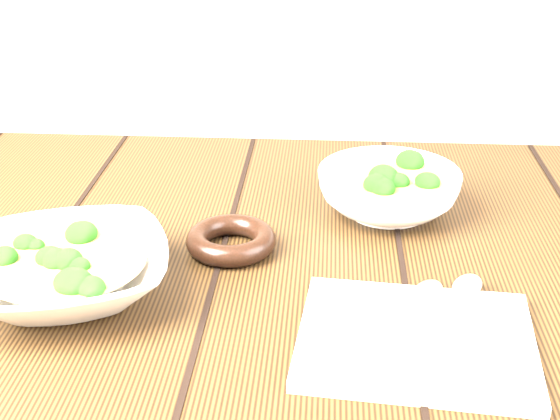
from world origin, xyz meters
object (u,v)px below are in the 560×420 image
object	(u,v)px
soup_bowl_back	(388,190)
trivet	(231,240)
soup_bowl_front	(66,270)
napkin	(416,340)
table	(239,358)

from	to	relation	value
soup_bowl_back	trivet	distance (m)	0.21
soup_bowl_front	trivet	size ratio (longest dim) A/B	2.55
trivet	napkin	size ratio (longest dim) A/B	0.48
soup_bowl_front	soup_bowl_back	xyz separation A→B (m)	(0.34, 0.22, 0.00)
table	soup_bowl_front	world-z (taller)	soup_bowl_front
soup_bowl_front	napkin	world-z (taller)	soup_bowl_front
trivet	soup_bowl_back	bearing A→B (deg)	31.56
table	napkin	bearing A→B (deg)	-36.14
table	trivet	size ratio (longest dim) A/B	11.76
soup_bowl_back	napkin	world-z (taller)	soup_bowl_back
table	trivet	distance (m)	0.14
soup_bowl_front	trivet	world-z (taller)	soup_bowl_front
soup_bowl_front	trivet	bearing A→B (deg)	33.90
napkin	table	bearing A→B (deg)	149.23
trivet	napkin	distance (m)	0.26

